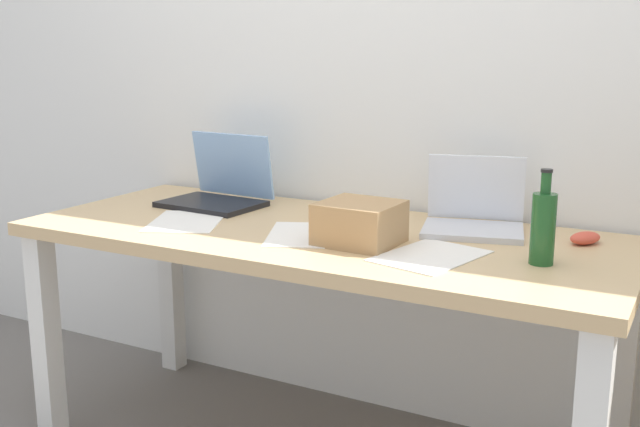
{
  "coord_description": "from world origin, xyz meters",
  "views": [
    {
      "loc": [
        1.03,
        -1.92,
        1.27
      ],
      "look_at": [
        0.0,
        0.0,
        0.79
      ],
      "focal_mm": 42.22,
      "sensor_mm": 36.0,
      "label": 1
    }
  ],
  "objects_px": {
    "laptop_right": "(474,216)",
    "beer_bottle": "(543,226)",
    "cardboard_box": "(360,223)",
    "desk": "(320,260)",
    "computer_mouse": "(585,238)",
    "laptop_left": "(219,190)"
  },
  "relations": [
    {
      "from": "desk",
      "to": "laptop_right",
      "type": "relative_size",
      "value": 5.36
    },
    {
      "from": "beer_bottle",
      "to": "cardboard_box",
      "type": "height_order",
      "value": "beer_bottle"
    },
    {
      "from": "desk",
      "to": "cardboard_box",
      "type": "height_order",
      "value": "cardboard_box"
    },
    {
      "from": "laptop_right",
      "to": "beer_bottle",
      "type": "bearing_deg",
      "value": -45.71
    },
    {
      "from": "beer_bottle",
      "to": "laptop_right",
      "type": "bearing_deg",
      "value": 134.29
    },
    {
      "from": "desk",
      "to": "beer_bottle",
      "type": "distance_m",
      "value": 0.69
    },
    {
      "from": "laptop_left",
      "to": "cardboard_box",
      "type": "xyz_separation_m",
      "value": [
        0.65,
        -0.25,
        0.01
      ]
    },
    {
      "from": "laptop_left",
      "to": "cardboard_box",
      "type": "bearing_deg",
      "value": -20.81
    },
    {
      "from": "cardboard_box",
      "to": "beer_bottle",
      "type": "bearing_deg",
      "value": 3.85
    },
    {
      "from": "laptop_right",
      "to": "cardboard_box",
      "type": "xyz_separation_m",
      "value": [
        -0.23,
        -0.29,
        0.01
      ]
    },
    {
      "from": "laptop_left",
      "to": "laptop_right",
      "type": "height_order",
      "value": "laptop_left"
    },
    {
      "from": "desk",
      "to": "laptop_right",
      "type": "xyz_separation_m",
      "value": [
        0.41,
        0.21,
        0.14
      ]
    },
    {
      "from": "cardboard_box",
      "to": "desk",
      "type": "bearing_deg",
      "value": 153.01
    },
    {
      "from": "laptop_left",
      "to": "laptop_right",
      "type": "distance_m",
      "value": 0.89
    },
    {
      "from": "laptop_left",
      "to": "beer_bottle",
      "type": "height_order",
      "value": "beer_bottle"
    },
    {
      "from": "desk",
      "to": "cardboard_box",
      "type": "distance_m",
      "value": 0.24
    },
    {
      "from": "laptop_right",
      "to": "cardboard_box",
      "type": "height_order",
      "value": "laptop_right"
    },
    {
      "from": "computer_mouse",
      "to": "cardboard_box",
      "type": "xyz_separation_m",
      "value": [
        -0.55,
        -0.29,
        0.04
      ]
    },
    {
      "from": "laptop_left",
      "to": "beer_bottle",
      "type": "xyz_separation_m",
      "value": [
        1.14,
        -0.22,
        0.05
      ]
    },
    {
      "from": "laptop_left",
      "to": "beer_bottle",
      "type": "distance_m",
      "value": 1.16
    },
    {
      "from": "laptop_right",
      "to": "cardboard_box",
      "type": "relative_size",
      "value": 1.61
    },
    {
      "from": "desk",
      "to": "laptop_right",
      "type": "bearing_deg",
      "value": 26.88
    }
  ]
}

